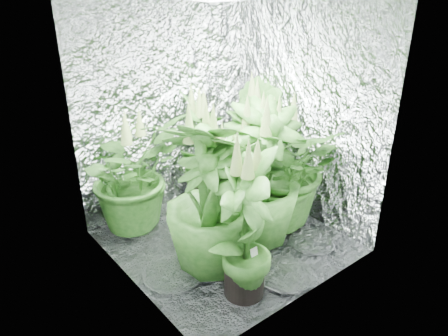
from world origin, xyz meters
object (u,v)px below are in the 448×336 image
object	(u,v)px
plant_f	(245,227)
plant_a	(130,173)
plant_b	(201,150)
plant_c	(253,144)
plant_h	(261,177)
plant_d	(210,197)
plant_g	(235,197)
circulation_fan	(239,178)
plant_e	(285,168)

from	to	relation	value
plant_f	plant_a	bearing A→B (deg)	98.07
plant_b	plant_c	world-z (taller)	plant_c
plant_b	plant_h	bearing A→B (deg)	-91.62
plant_a	plant_d	bearing A→B (deg)	-78.62
plant_g	plant_h	world-z (taller)	plant_h
plant_h	circulation_fan	distance (m)	0.90
plant_a	plant_f	xyz separation A→B (m)	(0.17, -1.18, 0.03)
plant_d	plant_e	size ratio (longest dim) A/B	1.00
plant_e	plant_f	size ratio (longest dim) A/B	1.09
plant_g	plant_h	xyz separation A→B (m)	(0.25, 0.01, 0.08)
plant_f	plant_g	size ratio (longest dim) A/B	1.08
circulation_fan	plant_f	bearing A→B (deg)	-129.00
plant_e	plant_a	bearing A→B (deg)	141.69
plant_f	plant_b	bearing A→B (deg)	66.24
plant_c	plant_e	distance (m)	0.51
plant_d	plant_g	bearing A→B (deg)	6.12
plant_a	plant_b	distance (m)	0.69
plant_f	plant_g	xyz separation A→B (m)	(0.24, 0.39, -0.04)
plant_a	plant_b	size ratio (longest dim) A/B	0.94
plant_b	plant_e	bearing A→B (deg)	-70.49
plant_b	plant_d	distance (m)	0.97
plant_h	plant_a	bearing A→B (deg)	130.18
plant_d	circulation_fan	size ratio (longest dim) A/B	3.56
plant_a	circulation_fan	size ratio (longest dim) A/B	3.03
plant_a	circulation_fan	distance (m)	1.12
plant_g	plant_h	size ratio (longest dim) A/B	0.86
plant_e	plant_d	bearing A→B (deg)	-175.19
plant_b	plant_c	size ratio (longest dim) A/B	0.95
plant_h	circulation_fan	xyz separation A→B (m)	(0.39, 0.70, -0.41)
plant_a	plant_g	distance (m)	0.89
plant_b	plant_c	xyz separation A→B (m)	(0.37, -0.25, 0.04)
plant_g	plant_h	bearing A→B (deg)	1.43
plant_a	plant_h	bearing A→B (deg)	-49.82
plant_b	circulation_fan	world-z (taller)	plant_b
plant_d	plant_g	world-z (taller)	plant_d
plant_e	circulation_fan	xyz separation A→B (m)	(0.10, 0.67, -0.38)
plant_c	plant_e	world-z (taller)	plant_c
plant_f	plant_h	xyz separation A→B (m)	(0.50, 0.39, 0.04)
plant_h	plant_e	bearing A→B (deg)	6.64
plant_g	circulation_fan	xyz separation A→B (m)	(0.65, 0.71, -0.33)
plant_f	circulation_fan	bearing A→B (deg)	50.82
plant_a	plant_e	xyz separation A→B (m)	(0.95, -0.75, 0.04)
plant_d	plant_f	distance (m)	0.36
plant_b	plant_d	xyz separation A→B (m)	(-0.52, -0.82, 0.06)
plant_b	plant_e	xyz separation A→B (m)	(0.27, -0.75, 0.02)
plant_e	plant_f	bearing A→B (deg)	-151.51
plant_e	plant_f	xyz separation A→B (m)	(-0.79, -0.43, -0.01)
plant_e	plant_h	xyz separation A→B (m)	(-0.29, -0.03, 0.02)
plant_a	plant_c	distance (m)	1.09
plant_c	plant_h	size ratio (longest dim) A/B	0.98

